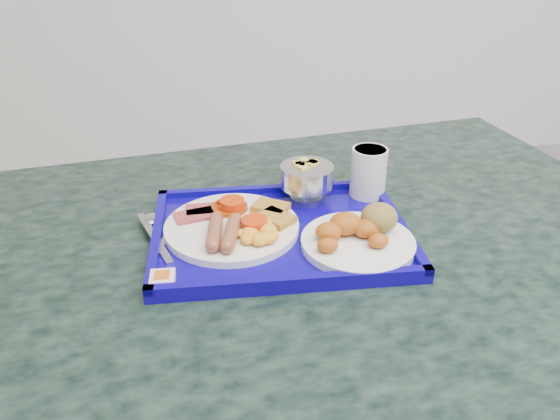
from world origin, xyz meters
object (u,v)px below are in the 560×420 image
table (296,333)px  tray (280,234)px  juice_cup (369,171)px  bread_plate (360,234)px  main_plate (236,225)px  fruit_bowl (307,176)px

table → tray: (-0.03, 0.00, 0.22)m
juice_cup → table: bearing=-144.4°
table → tray: size_ratio=3.26×
bread_plate → juice_cup: 0.18m
table → juice_cup: 0.33m
tray → main_plate: size_ratio=1.93×
table → juice_cup: juice_cup is taller
table → bread_plate: 0.26m
bread_plate → main_plate: bearing=159.8°
main_plate → juice_cup: (0.25, 0.10, 0.04)m
main_plate → fruit_bowl: bearing=35.3°
main_plate → fruit_bowl: size_ratio=2.30×
bread_plate → juice_cup: juice_cup is taller
tray → fruit_bowl: (0.07, 0.11, 0.05)m
tray → fruit_bowl: size_ratio=4.43×
table → tray: tray is taller
tray → juice_cup: bearing=29.9°
bread_plate → tray: bearing=153.2°
tray → bread_plate: bearing=-26.8°
table → bread_plate: size_ratio=7.79×
tray → juice_cup: (0.18, 0.11, 0.05)m
table → tray: 0.22m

